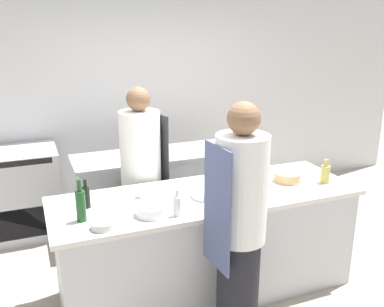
% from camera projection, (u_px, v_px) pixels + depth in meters
% --- Properties ---
extents(ground_plane, '(16.00, 16.00, 0.00)m').
position_uv_depth(ground_plane, '(206.00, 288.00, 3.83)').
color(ground_plane, '#A89E8E').
extents(wall_back, '(8.00, 0.06, 2.80)m').
position_uv_depth(wall_back, '(139.00, 96.00, 5.31)').
color(wall_back, silver).
rests_on(wall_back, ground_plane).
extents(prep_counter, '(2.58, 0.86, 0.91)m').
position_uv_depth(prep_counter, '(207.00, 242.00, 3.70)').
color(prep_counter, '#B7BABC').
rests_on(prep_counter, ground_plane).
extents(pass_counter, '(1.92, 0.62, 0.91)m').
position_uv_depth(pass_counter, '(162.00, 192.00, 4.79)').
color(pass_counter, '#B7BABC').
rests_on(pass_counter, ground_plane).
extents(oven_range, '(0.91, 0.70, 0.96)m').
position_uv_depth(oven_range, '(17.00, 193.00, 4.69)').
color(oven_range, '#B7BABC').
rests_on(oven_range, ground_plane).
extents(chef_at_prep_near, '(0.39, 0.37, 1.80)m').
position_uv_depth(chef_at_prep_near, '(239.00, 229.00, 2.97)').
color(chef_at_prep_near, black).
rests_on(chef_at_prep_near, ground_plane).
extents(chef_at_stove, '(0.42, 0.41, 1.73)m').
position_uv_depth(chef_at_stove, '(142.00, 179.00, 4.03)').
color(chef_at_stove, black).
rests_on(chef_at_stove, ground_plane).
extents(bottle_olive_oil, '(0.06, 0.06, 0.23)m').
position_uv_depth(bottle_olive_oil, '(86.00, 196.00, 3.27)').
color(bottle_olive_oil, black).
rests_on(bottle_olive_oil, prep_counter).
extents(bottle_vinegar, '(0.07, 0.07, 0.31)m').
position_uv_depth(bottle_vinegar, '(250.00, 160.00, 4.04)').
color(bottle_vinegar, '#2D5175').
rests_on(bottle_vinegar, prep_counter).
extents(bottle_wine, '(0.08, 0.08, 0.22)m').
position_uv_depth(bottle_wine, '(325.00, 173.00, 3.78)').
color(bottle_wine, '#B2A84C').
rests_on(bottle_wine, prep_counter).
extents(bottle_cooking_oil, '(0.07, 0.07, 0.32)m').
position_uv_depth(bottle_cooking_oil, '(81.00, 205.00, 3.04)').
color(bottle_cooking_oil, '#19471E').
rests_on(bottle_cooking_oil, prep_counter).
extents(bottle_sauce, '(0.06, 0.06, 0.21)m').
position_uv_depth(bottle_sauce, '(177.00, 205.00, 3.13)').
color(bottle_sauce, silver).
rests_on(bottle_sauce, prep_counter).
extents(bowl_mixing_large, '(0.24, 0.24, 0.06)m').
position_uv_depth(bowl_mixing_large, '(206.00, 194.00, 3.48)').
color(bowl_mixing_large, white).
rests_on(bowl_mixing_large, prep_counter).
extents(bowl_prep_small, '(0.23, 0.23, 0.08)m').
position_uv_depth(bowl_prep_small, '(288.00, 177.00, 3.82)').
color(bowl_prep_small, tan).
rests_on(bowl_prep_small, prep_counter).
extents(bowl_ceramic_blue, '(0.24, 0.24, 0.08)m').
position_uv_depth(bowl_ceramic_blue, '(151.00, 210.00, 3.16)').
color(bowl_ceramic_blue, white).
rests_on(bowl_ceramic_blue, prep_counter).
extents(bowl_wooden_salad, '(0.16, 0.16, 0.05)m').
position_uv_depth(bowl_wooden_salad, '(103.00, 225.00, 2.96)').
color(bowl_wooden_salad, '#B7BABC').
rests_on(bowl_wooden_salad, prep_counter).
extents(cup, '(0.09, 0.09, 0.09)m').
position_uv_depth(cup, '(142.00, 192.00, 3.48)').
color(cup, white).
rests_on(cup, prep_counter).
extents(cutting_board, '(0.41, 0.20, 0.01)m').
position_uv_depth(cutting_board, '(245.00, 185.00, 3.74)').
color(cutting_board, tan).
rests_on(cutting_board, prep_counter).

